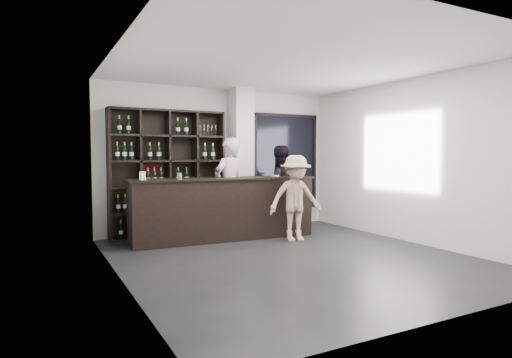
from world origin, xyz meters
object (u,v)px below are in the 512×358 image
wine_shelf (168,173)px  tasting_counter (224,209)px  taster_pink (229,187)px  taster_black (279,189)px  customer (296,198)px

wine_shelf → tasting_counter: wine_shelf is taller
taster_pink → taster_black: (1.10, 0.01, -0.07)m
taster_black → taster_pink: bearing=10.0°
wine_shelf → customer: (1.90, -1.52, -0.43)m
wine_shelf → tasting_counter: (0.80, -0.82, -0.63)m
wine_shelf → tasting_counter: 1.30m
taster_pink → taster_black: taster_pink is taller
customer → wine_shelf: bearing=151.8°
wine_shelf → taster_black: bearing=-15.9°
taster_pink → customer: size_ratio=1.21×
tasting_counter → taster_black: 1.35m
tasting_counter → taster_pink: bearing=49.2°
tasting_counter → customer: bearing=-29.5°
wine_shelf → customer: 2.47m
customer → taster_pink: bearing=145.1°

